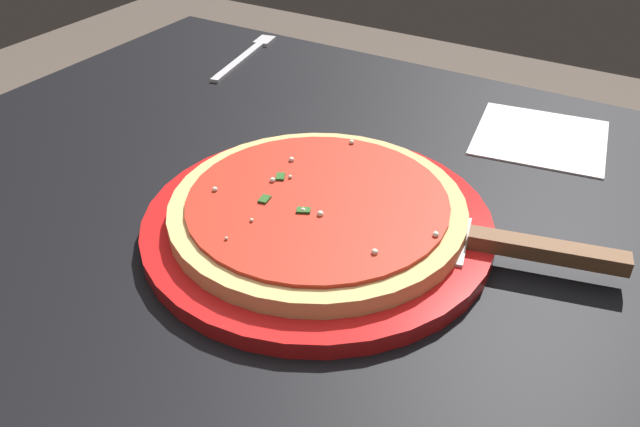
# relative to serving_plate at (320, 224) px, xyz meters

# --- Properties ---
(restaurant_table) EXTENTS (1.02, 0.94, 0.72)m
(restaurant_table) POSITION_rel_serving_plate_xyz_m (-0.00, -0.04, -0.13)
(restaurant_table) COLOR black
(restaurant_table) RESTS_ON ground_plane
(serving_plate) EXTENTS (0.32, 0.32, 0.02)m
(serving_plate) POSITION_rel_serving_plate_xyz_m (0.00, 0.00, 0.00)
(serving_plate) COLOR red
(serving_plate) RESTS_ON restaurant_table
(pizza) EXTENTS (0.27, 0.27, 0.02)m
(pizza) POSITION_rel_serving_plate_xyz_m (-0.00, -0.00, 0.02)
(pizza) COLOR #DBB26B
(pizza) RESTS_ON serving_plate
(pizza_server) EXTENTS (0.22, 0.10, 0.01)m
(pizza_server) POSITION_rel_serving_plate_xyz_m (0.15, 0.04, 0.01)
(pizza_server) COLOR silver
(pizza_server) RESTS_ON serving_plate
(napkin_loose_left) EXTENTS (0.16, 0.16, 0.00)m
(napkin_loose_left) POSITION_rel_serving_plate_xyz_m (0.13, 0.29, -0.01)
(napkin_loose_left) COLOR white
(napkin_loose_left) RESTS_ON restaurant_table
(fork) EXTENTS (0.05, 0.19, 0.00)m
(fork) POSITION_rel_serving_plate_xyz_m (-0.32, 0.32, -0.01)
(fork) COLOR silver
(fork) RESTS_ON restaurant_table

